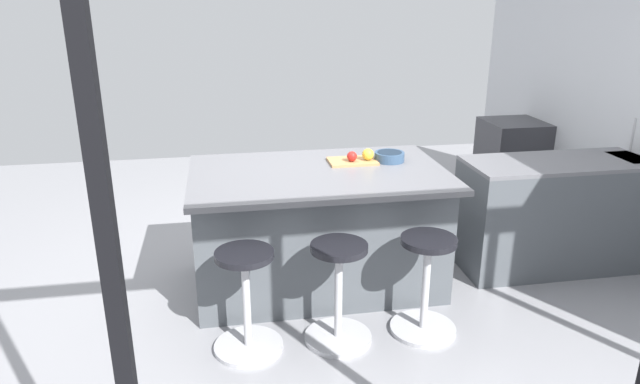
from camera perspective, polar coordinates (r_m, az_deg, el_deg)
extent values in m
plane|color=gray|center=(4.63, -2.01, -8.24)|extent=(7.35, 7.35, 0.00)
cube|color=black|center=(1.63, -20.05, -8.25)|extent=(0.05, 0.06, 2.62)
cube|color=#4C5156|center=(5.22, 26.28, -1.85)|extent=(2.33, 0.60, 0.87)
cube|color=slate|center=(5.09, 27.03, 2.88)|extent=(2.33, 0.60, 0.03)
cylinder|color=#B7B7BC|center=(5.34, 28.87, 5.03)|extent=(0.02, 0.02, 0.28)
cube|color=#38383D|center=(6.42, 18.57, 2.94)|extent=(0.60, 0.60, 0.87)
cube|color=black|center=(6.18, 19.83, 1.74)|extent=(0.44, 0.01, 0.32)
cube|color=#4C5156|center=(4.31, -0.23, -3.89)|extent=(1.79, 0.99, 0.89)
cube|color=slate|center=(4.10, -0.12, 1.80)|extent=(1.85, 1.19, 0.04)
cylinder|color=#B7B7BC|center=(3.99, 10.25, -13.29)|extent=(0.44, 0.44, 0.03)
cylinder|color=#B7B7BC|center=(3.83, 10.53, -9.31)|extent=(0.05, 0.05, 0.62)
cylinder|color=black|center=(3.68, 10.85, -4.80)|extent=(0.36, 0.36, 0.04)
cylinder|color=#B7B7BC|center=(3.84, 1.81, -14.31)|extent=(0.44, 0.44, 0.03)
cylinder|color=#B7B7BC|center=(3.68, 1.86, -10.23)|extent=(0.05, 0.05, 0.62)
cylinder|color=black|center=(3.53, 1.92, -5.57)|extent=(0.36, 0.36, 0.04)
cylinder|color=#B7B7BC|center=(3.79, -7.15, -15.07)|extent=(0.44, 0.44, 0.03)
cylinder|color=#B7B7BC|center=(3.62, -7.36, -10.95)|extent=(0.05, 0.05, 0.62)
cylinder|color=black|center=(3.46, -7.59, -6.24)|extent=(0.36, 0.36, 0.04)
cube|color=tan|center=(4.32, 3.27, 3.10)|extent=(0.36, 0.24, 0.02)
sphere|color=gold|center=(4.31, 4.82, 3.77)|extent=(0.09, 0.09, 0.09)
sphere|color=red|center=(4.27, 3.22, 3.57)|extent=(0.08, 0.08, 0.08)
cylinder|color=#334C6B|center=(4.37, 6.96, 3.53)|extent=(0.23, 0.23, 0.07)
cylinder|color=#192635|center=(4.37, 6.97, 3.72)|extent=(0.19, 0.19, 0.05)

